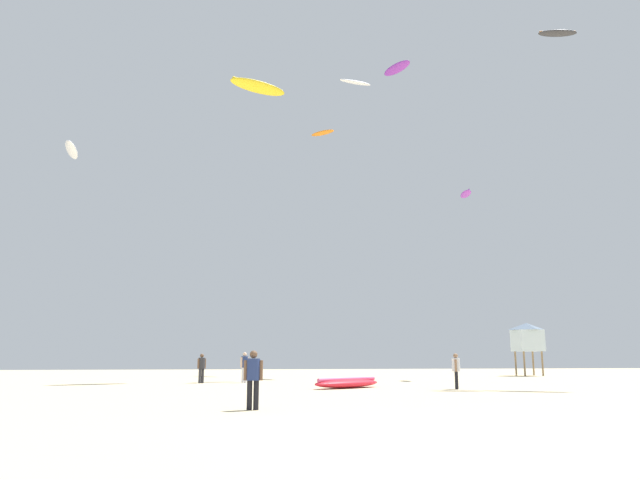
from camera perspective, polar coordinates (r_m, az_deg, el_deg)
name	(u,v)px	position (r m, az deg, el deg)	size (l,w,h in m)	color
ground_plane	(411,430)	(13.39, 8.66, -17.39)	(120.00, 120.00, 0.00)	beige
person_foreground	(253,375)	(18.11, -6.34, -12.59)	(0.56, 0.38, 1.70)	black
person_midground	(456,368)	(29.75, 12.75, -11.76)	(0.38, 0.52, 1.66)	black
person_left	(245,365)	(36.55, -7.16, -11.64)	(0.49, 0.40, 1.76)	silver
person_right	(202,366)	(36.17, -11.15, -11.62)	(0.47, 0.38, 1.67)	#2D2D33
kite_grounded_near	(347,383)	(30.16, 2.58, -13.38)	(4.10, 3.37, 0.51)	red
lifeguard_tower	(527,337)	(51.61, 19.02, -8.66)	(2.30, 2.30, 4.15)	#8C704C
kite_aloft_0	(258,87)	(44.81, -5.88, 14.23)	(4.46, 3.05, 0.74)	yellow
kite_aloft_1	(466,194)	(45.30, 13.63, 4.25)	(0.88, 2.15, 0.36)	purple
kite_aloft_3	(323,133)	(57.45, 0.25, 10.10)	(2.35, 2.22, 0.36)	orange
kite_aloft_4	(355,82)	(48.73, 3.36, 14.67)	(2.78, 1.40, 0.47)	white
kite_aloft_5	(71,150)	(50.61, -22.47, 7.89)	(1.90, 4.11, 0.97)	white
kite_aloft_6	(557,33)	(42.28, 21.56, 17.75)	(2.47, 1.07, 0.32)	#2D2D33
kite_aloft_7	(397,68)	(56.22, 7.29, 15.83)	(2.34, 3.30, 0.76)	purple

